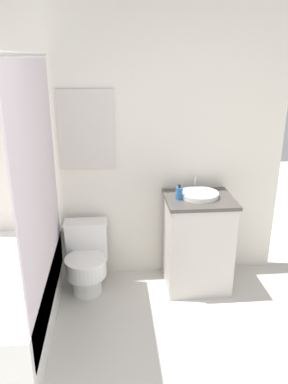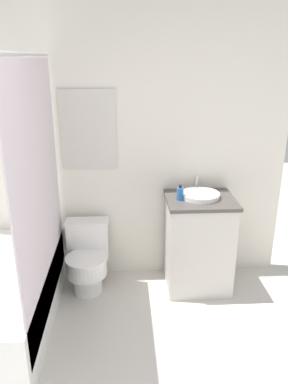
# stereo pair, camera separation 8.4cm
# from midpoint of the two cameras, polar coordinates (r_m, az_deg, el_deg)

# --- Properties ---
(wall_back) EXTENTS (3.14, 0.07, 2.50)m
(wall_back) POSITION_cam_midpoint_polar(r_m,az_deg,el_deg) (3.25, -6.80, 7.29)
(wall_back) COLOR silver
(wall_back) RESTS_ON ground_plane
(shower_area) EXTENTS (0.65, 1.45, 1.98)m
(shower_area) POSITION_cam_midpoint_polar(r_m,az_deg,el_deg) (3.05, -20.60, -14.62)
(shower_area) COLOR white
(shower_area) RESTS_ON ground_plane
(toilet) EXTENTS (0.38, 0.48, 0.61)m
(toilet) POSITION_cam_midpoint_polar(r_m,az_deg,el_deg) (3.34, -9.48, -10.04)
(toilet) COLOR white
(toilet) RESTS_ON ground_plane
(vanity) EXTENTS (0.57, 0.50, 0.84)m
(vanity) POSITION_cam_midpoint_polar(r_m,az_deg,el_deg) (3.33, 7.39, -7.62)
(vanity) COLOR beige
(vanity) RESTS_ON ground_plane
(sink) EXTENTS (0.32, 0.36, 0.13)m
(sink) POSITION_cam_midpoint_polar(r_m,az_deg,el_deg) (3.17, 7.66, -0.36)
(sink) COLOR white
(sink) RESTS_ON vanity
(soap_bottle) EXTENTS (0.06, 0.06, 0.13)m
(soap_bottle) POSITION_cam_midpoint_polar(r_m,az_deg,el_deg) (3.09, 4.61, -0.17)
(soap_bottle) COLOR #2D6BB2
(soap_bottle) RESTS_ON vanity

